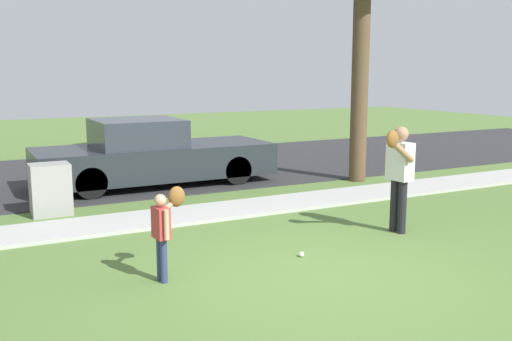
% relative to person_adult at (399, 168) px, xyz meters
% --- Properties ---
extents(ground_plane, '(48.00, 48.00, 0.00)m').
position_rel_person_adult_xyz_m(ground_plane, '(-2.14, 2.41, -1.04)').
color(ground_plane, '#567538').
extents(sidewalk_strip, '(36.00, 1.20, 0.06)m').
position_rel_person_adult_xyz_m(sidewalk_strip, '(-2.14, 2.51, -1.01)').
color(sidewalk_strip, '#B2B2AD').
rests_on(sidewalk_strip, ground).
extents(road_surface, '(36.00, 6.80, 0.02)m').
position_rel_person_adult_xyz_m(road_surface, '(-2.14, 7.51, -1.03)').
color(road_surface, '#2D2D30').
rests_on(road_surface, ground).
extents(person_adult, '(0.67, 0.67, 1.68)m').
position_rel_person_adult_xyz_m(person_adult, '(0.00, 0.00, 0.00)').
color(person_adult, black).
rests_on(person_adult, ground).
extents(person_child, '(0.47, 0.46, 1.12)m').
position_rel_person_adult_xyz_m(person_child, '(-3.92, -0.32, -0.32)').
color(person_child, navy).
rests_on(person_child, ground).
extents(baseball, '(0.07, 0.07, 0.07)m').
position_rel_person_adult_xyz_m(baseball, '(-1.98, -0.35, -1.00)').
color(baseball, white).
rests_on(baseball, ground).
extents(utility_cabinet, '(0.68, 0.53, 0.92)m').
position_rel_person_adult_xyz_m(utility_cabinet, '(-4.67, 3.75, -0.58)').
color(utility_cabinet, gray).
rests_on(utility_cabinet, ground).
extents(parked_pickup_dark, '(5.20, 1.95, 1.48)m').
position_rel_person_adult_xyz_m(parked_pickup_dark, '(-2.24, 5.56, -0.36)').
color(parked_pickup_dark, '#23282D').
rests_on(parked_pickup_dark, road_surface).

